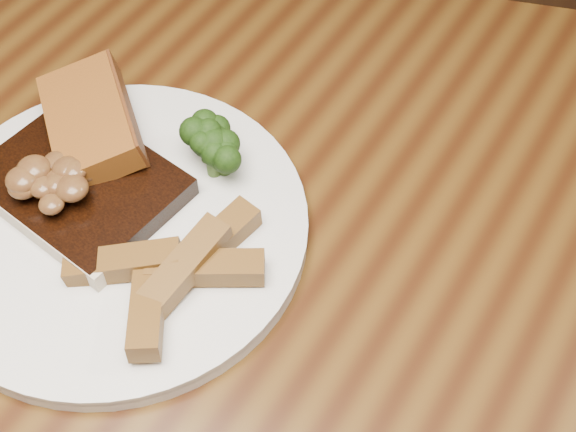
% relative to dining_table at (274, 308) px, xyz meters
% --- Properties ---
extents(dining_table, '(1.60, 0.90, 0.75)m').
position_rel_dining_table_xyz_m(dining_table, '(0.00, 0.00, 0.00)').
color(dining_table, '#442A0D').
rests_on(dining_table, ground).
extents(chair_far, '(0.59, 0.59, 0.98)m').
position_rel_dining_table_xyz_m(chair_far, '(0.01, 0.53, -0.12)').
color(chair_far, black).
rests_on(chair_far, ground).
extents(plate, '(0.31, 0.31, 0.01)m').
position_rel_dining_table_xyz_m(plate, '(-0.11, -0.05, 0.10)').
color(plate, silver).
rests_on(plate, dining_table).
extents(steak, '(0.16, 0.13, 0.02)m').
position_rel_dining_table_xyz_m(steak, '(-0.15, -0.04, 0.12)').
color(steak, black).
rests_on(steak, plate).
extents(steak_bone, '(0.15, 0.03, 0.02)m').
position_rel_dining_table_xyz_m(steak_bone, '(-0.15, -0.09, 0.11)').
color(steak_bone, '#BEAD93').
rests_on(steak_bone, plate).
extents(mushroom_pile, '(0.07, 0.07, 0.03)m').
position_rel_dining_table_xyz_m(mushroom_pile, '(-0.16, -0.05, 0.14)').
color(mushroom_pile, brown).
rests_on(mushroom_pile, steak).
extents(garlic_bread, '(0.13, 0.12, 0.03)m').
position_rel_dining_table_xyz_m(garlic_bread, '(-0.18, 0.00, 0.12)').
color(garlic_bread, brown).
rests_on(garlic_bread, plate).
extents(potato_wedges, '(0.11, 0.11, 0.02)m').
position_rel_dining_table_xyz_m(potato_wedges, '(-0.04, -0.06, 0.12)').
color(potato_wedges, brown).
rests_on(potato_wedges, plate).
extents(broccoli_cluster, '(0.07, 0.07, 0.04)m').
position_rel_dining_table_xyz_m(broccoli_cluster, '(-0.07, 0.03, 0.12)').
color(broccoli_cluster, '#1B370C').
rests_on(broccoli_cluster, plate).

